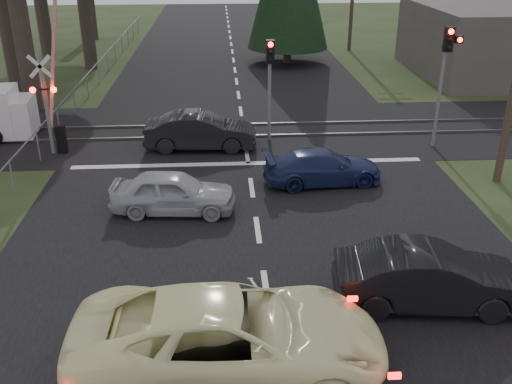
{
  "coord_description": "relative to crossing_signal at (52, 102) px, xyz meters",
  "views": [
    {
      "loc": [
        -0.99,
        -11.51,
        7.87
      ],
      "look_at": [
        -0.06,
        2.8,
        1.3
      ],
      "focal_mm": 40.0,
      "sensor_mm": 36.0,
      "label": 1
    }
  ],
  "objects": [
    {
      "name": "dark_car_far",
      "position": [
        5.49,
        0.15,
        -1.34
      ],
      "size": [
        4.42,
        1.73,
        1.43
      ],
      "primitive_type": "imported",
      "rotation": [
        0.0,
        0.0,
        1.52
      ],
      "color": "black",
      "rests_on": "ground"
    },
    {
      "name": "ground",
      "position": [
        7.27,
        -9.79,
        -2.06
      ],
      "size": [
        120.0,
        120.0,
        0.0
      ],
      "primitive_type": "plane",
      "color": "#273618",
      "rests_on": "ground"
    },
    {
      "name": "rail_near",
      "position": [
        7.27,
        1.41,
        -2.01
      ],
      "size": [
        120.0,
        0.12,
        0.1
      ],
      "primitive_type": "cube",
      "color": "#59544C",
      "rests_on": "ground"
    },
    {
      "name": "blue_sedan",
      "position": [
        9.71,
        -3.52,
        -1.47
      ],
      "size": [
        4.15,
        1.99,
        1.17
      ],
      "primitive_type": "imported",
      "rotation": [
        0.0,
        0.0,
        1.66
      ],
      "color": "navy",
      "rests_on": "ground"
    },
    {
      "name": "fence_left",
      "position": [
        -0.53,
        12.71,
        -2.06
      ],
      "size": [
        0.1,
        36.0,
        1.2
      ],
      "primitive_type": null,
      "color": "slate",
      "rests_on": "ground"
    },
    {
      "name": "traffic_signal_right",
      "position": [
        14.82,
        -0.31,
        1.26
      ],
      "size": [
        0.68,
        0.48,
        4.7
      ],
      "color": "slate",
      "rests_on": "ground"
    },
    {
      "name": "dark_hatchback",
      "position": [
        10.94,
        -10.64,
        -1.34
      ],
      "size": [
        4.45,
        1.93,
        1.43
      ],
      "primitive_type": "imported",
      "rotation": [
        0.0,
        0.0,
        1.47
      ],
      "color": "black",
      "rests_on": "ground"
    },
    {
      "name": "cream_coupe",
      "position": [
        6.34,
        -12.57,
        -1.22
      ],
      "size": [
        6.05,
        2.85,
        1.67
      ],
      "primitive_type": "imported",
      "rotation": [
        0.0,
        0.0,
        1.56
      ],
      "color": "#FDFCB6",
      "rests_on": "ground"
    },
    {
      "name": "road",
      "position": [
        7.27,
        0.21,
        -2.05
      ],
      "size": [
        14.0,
        100.0,
        0.01
      ],
      "primitive_type": "cube",
      "color": "black",
      "rests_on": "ground"
    },
    {
      "name": "stop_line",
      "position": [
        7.27,
        -1.59,
        -2.05
      ],
      "size": [
        13.0,
        0.35,
        0.0
      ],
      "primitive_type": "cube",
      "color": "silver",
      "rests_on": "ground"
    },
    {
      "name": "rail_corridor",
      "position": [
        7.27,
        2.21,
        -2.05
      ],
      "size": [
        120.0,
        8.0,
        0.01
      ],
      "primitive_type": "cube",
      "color": "black",
      "rests_on": "ground"
    },
    {
      "name": "rail_far",
      "position": [
        7.27,
        3.01,
        -2.01
      ],
      "size": [
        120.0,
        0.12,
        0.1
      ],
      "primitive_type": "cube",
      "color": "#59544C",
      "rests_on": "ground"
    },
    {
      "name": "silver_car",
      "position": [
        4.79,
        -5.41,
        -1.41
      ],
      "size": [
        3.9,
        1.84,
        1.29
      ],
      "primitive_type": "imported",
      "rotation": [
        0.0,
        0.0,
        1.48
      ],
      "color": "#AAADB3",
      "rests_on": "ground"
    },
    {
      "name": "crossing_signal",
      "position": [
        0.0,
        0.0,
        0.0
      ],
      "size": [
        1.62,
        0.38,
        6.96
      ],
      "color": "slate",
      "rests_on": "ground"
    },
    {
      "name": "traffic_signal_center",
      "position": [
        8.27,
        0.89,
        0.75
      ],
      "size": [
        0.32,
        0.48,
        4.1
      ],
      "color": "slate",
      "rests_on": "ground"
    }
  ]
}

